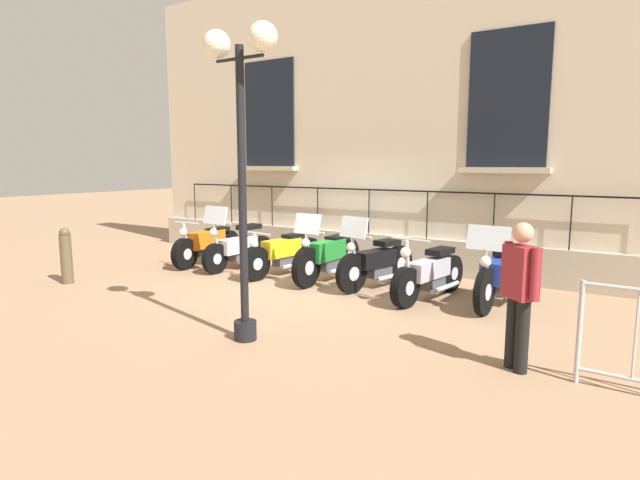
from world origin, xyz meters
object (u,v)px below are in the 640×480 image
Objects in this scene: motorcycle_black at (376,263)px; motorcycle_silver at (429,275)px; motorcycle_green at (328,256)px; motorcycle_blue at (500,276)px; pedestrian_standing at (520,289)px; motorcycle_orange at (207,245)px; motorcycle_yellow at (283,254)px; lamppost at (241,130)px; bollard at (66,256)px; motorcycle_white at (238,248)px.

motorcycle_black reaches higher than motorcycle_silver.
motorcycle_blue is at bearing 89.92° from motorcycle_green.
motorcycle_blue is 1.31× the size of pedestrian_standing.
pedestrian_standing is (2.29, 1.87, 0.49)m from motorcycle_silver.
pedestrian_standing is at bearing 70.47° from motorcycle_orange.
motorcycle_orange reaches higher than motorcycle_yellow.
motorcycle_yellow is 1.02m from motorcycle_green.
lamppost is (3.13, -1.18, 2.17)m from motorcycle_silver.
motorcycle_yellow is 2.02m from motorcycle_black.
motorcycle_blue is 2.68m from pedestrian_standing.
motorcycle_silver is 6.46m from bollard.
pedestrian_standing reaches higher than motorcycle_yellow.
motorcycle_black is at bearing 90.43° from motorcycle_orange.
motorcycle_orange is at bearing -91.49° from motorcycle_white.
motorcycle_green is 2.07× the size of bollard.
lamppost is 3.65× the size of bollard.
lamppost is at bearing 14.99° from motorcycle_green.
lamppost reaches higher than motorcycle_blue.
motorcycle_orange is 0.98× the size of motorcycle_green.
lamppost reaches higher than bollard.
bollard is 7.81m from pedestrian_standing.
motorcycle_black is (-0.00, 1.00, -0.02)m from motorcycle_green.
motorcycle_white is 2.16m from motorcycle_green.
motorcycle_yellow is at bearing 134.21° from bollard.
motorcycle_blue is at bearing 89.84° from motorcycle_black.
motorcycle_green is (-0.02, 1.02, 0.05)m from motorcycle_yellow.
motorcycle_yellow is 1.36× the size of pedestrian_standing.
motorcycle_green is 4.06m from lamppost.
motorcycle_yellow is 3.10m from motorcycle_silver.
motorcycle_silver is (0.18, 4.23, -0.03)m from motorcycle_white.
motorcycle_blue is 0.56× the size of lamppost.
lamppost reaches higher than pedestrian_standing.
lamppost is at bearing 50.03° from motorcycle_orange.
motorcycle_green is at bearing -122.54° from pedestrian_standing.
pedestrian_standing is at bearing 63.32° from motorcycle_yellow.
motorcycle_white reaches higher than motorcycle_silver.
motorcycle_silver reaches higher than bollard.
motorcycle_green is 1.00m from motorcycle_black.
motorcycle_yellow is 1.05× the size of motorcycle_silver.
bollard reaches higher than motorcycle_yellow.
motorcycle_orange is 2.05m from motorcycle_yellow.
motorcycle_green is 1.02× the size of motorcycle_blue.
lamppost reaches higher than motorcycle_silver.
motorcycle_white is at bearing -92.37° from motorcycle_silver.
motorcycle_white is at bearing -137.23° from lamppost.
motorcycle_white is 4.24m from motorcycle_silver.
pedestrian_standing is (-0.84, 3.05, -1.68)m from lamppost.
pedestrian_standing reaches higher than motorcycle_black.
motorcycle_white is 0.96× the size of motorcycle_silver.
motorcycle_orange is 0.91m from motorcycle_white.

